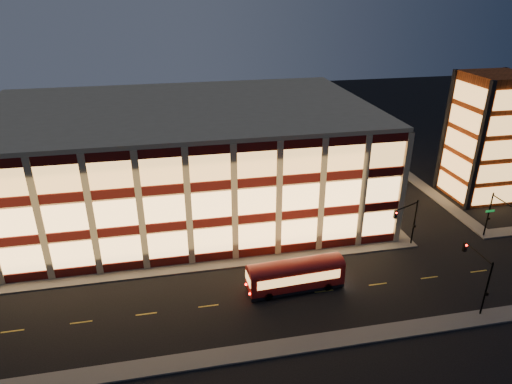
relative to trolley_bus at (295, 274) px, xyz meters
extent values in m
plane|color=black|center=(-7.15, 4.98, -1.87)|extent=(200.00, 200.00, 0.00)
cube|color=#514F4C|center=(-10.15, 5.98, -1.80)|extent=(54.00, 2.00, 0.15)
cube|color=#514F4C|center=(15.85, 21.98, -1.80)|extent=(2.00, 30.00, 0.15)
cube|color=#514F4C|center=(26.85, 21.98, -1.80)|extent=(2.00, 30.00, 0.15)
cube|color=#514F4C|center=(-7.15, -8.02, -1.80)|extent=(100.00, 2.00, 0.15)
cube|color=tan|center=(-10.15, 21.98, 5.13)|extent=(50.00, 30.00, 14.00)
cube|color=tan|center=(-10.15, 21.98, 12.38)|extent=(50.40, 30.40, 0.50)
cube|color=#470C0A|center=(-10.15, 6.86, -1.22)|extent=(50.10, 0.25, 1.00)
cube|color=#EFB164|center=(-10.15, 6.88, 0.88)|extent=(49.00, 0.20, 3.00)
cube|color=#470C0A|center=(14.97, 21.98, -1.22)|extent=(0.25, 30.10, 1.00)
cube|color=#EFB164|center=(14.95, 21.98, 0.88)|extent=(0.20, 29.00, 3.00)
cube|color=#470C0A|center=(-10.15, 6.86, 3.18)|extent=(50.10, 0.25, 1.00)
cube|color=#EFB164|center=(-10.15, 6.88, 5.28)|extent=(49.00, 0.20, 3.00)
cube|color=#470C0A|center=(14.97, 21.98, 3.18)|extent=(0.25, 30.10, 1.00)
cube|color=#EFB164|center=(14.95, 21.98, 5.28)|extent=(0.20, 29.00, 3.00)
cube|color=#470C0A|center=(-10.15, 6.86, 7.58)|extent=(50.10, 0.25, 1.00)
cube|color=#EFB164|center=(-10.15, 6.88, 9.68)|extent=(49.00, 0.20, 3.00)
cube|color=#470C0A|center=(14.97, 21.98, 7.58)|extent=(0.25, 30.10, 1.00)
cube|color=#EFB164|center=(14.95, 21.98, 9.68)|extent=(0.20, 29.00, 3.00)
cube|color=#8C3814|center=(32.85, 16.98, 7.13)|extent=(8.00, 8.00, 18.00)
cube|color=black|center=(28.85, 12.98, 7.13)|extent=(0.60, 0.60, 18.00)
cube|color=black|center=(28.85, 20.98, 7.13)|extent=(0.60, 0.60, 18.00)
cube|color=black|center=(36.85, 20.98, 7.13)|extent=(0.60, 0.60, 18.00)
cube|color=#ECA452|center=(32.85, 12.90, -0.07)|extent=(6.60, 0.16, 2.60)
cube|color=#ECA452|center=(28.77, 16.98, -0.07)|extent=(0.16, 6.60, 2.60)
cube|color=#ECA452|center=(32.85, 12.90, 3.33)|extent=(6.60, 0.16, 2.60)
cube|color=#ECA452|center=(28.77, 16.98, 3.33)|extent=(0.16, 6.60, 2.60)
cube|color=#ECA452|center=(32.85, 12.90, 6.73)|extent=(6.60, 0.16, 2.60)
cube|color=#ECA452|center=(28.77, 16.98, 6.73)|extent=(0.16, 6.60, 2.60)
cube|color=#ECA452|center=(32.85, 12.90, 10.13)|extent=(6.60, 0.16, 2.60)
cube|color=#ECA452|center=(28.77, 16.98, 10.13)|extent=(0.16, 6.60, 2.60)
cube|color=#ECA452|center=(28.77, 16.98, 13.53)|extent=(0.16, 6.60, 2.60)
cylinder|color=black|center=(16.35, 5.78, 1.13)|extent=(0.18, 0.18, 6.00)
cylinder|color=black|center=(14.60, 5.03, 3.83)|extent=(3.56, 1.63, 0.14)
cube|color=black|center=(12.85, 4.28, 3.33)|extent=(0.32, 0.32, 0.95)
sphere|color=#FF0C05|center=(12.85, 4.10, 3.63)|extent=(0.20, 0.20, 0.20)
cube|color=black|center=(16.35, 5.58, 0.73)|extent=(0.25, 0.18, 0.28)
cylinder|color=black|center=(26.35, 5.78, 1.13)|extent=(0.18, 0.18, 6.00)
cylinder|color=black|center=(26.35, 3.78, 3.83)|extent=(0.14, 4.00, 0.14)
cube|color=black|center=(26.35, 5.58, 0.73)|extent=(0.25, 0.18, 0.28)
cube|color=#0C7226|center=(26.35, 5.63, 1.73)|extent=(1.20, 0.06, 0.28)
cylinder|color=black|center=(16.35, -7.52, 1.13)|extent=(0.18, 0.18, 6.00)
cylinder|color=black|center=(16.35, -5.52, 3.83)|extent=(0.14, 4.00, 0.14)
cube|color=black|center=(16.35, -3.52, 3.33)|extent=(0.32, 0.32, 0.95)
sphere|color=#FF0C05|center=(16.35, -3.70, 3.63)|extent=(0.20, 0.20, 0.20)
cube|color=black|center=(16.35, -7.72, 0.73)|extent=(0.25, 0.18, 0.28)
cube|color=maroon|center=(0.00, 0.00, -0.18)|extent=(10.11, 3.06, 2.30)
cube|color=black|center=(0.00, 0.00, -1.53)|extent=(10.11, 3.06, 0.35)
cylinder|color=black|center=(-3.13, -1.28, -1.43)|extent=(0.91, 0.35, 0.90)
cylinder|color=black|center=(-3.25, 0.91, -1.43)|extent=(0.91, 0.35, 0.90)
cylinder|color=black|center=(3.25, -0.91, -1.43)|extent=(0.91, 0.35, 0.90)
cylinder|color=black|center=(3.13, 1.28, -1.43)|extent=(0.91, 0.35, 0.90)
cube|color=#ECA452|center=(0.07, -1.28, 0.12)|extent=(8.78, 0.56, 1.00)
cube|color=#ECA452|center=(-0.07, 1.28, 0.12)|extent=(8.78, 0.56, 1.00)
camera|label=1|loc=(-11.74, -37.45, 27.20)|focal=32.00mm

